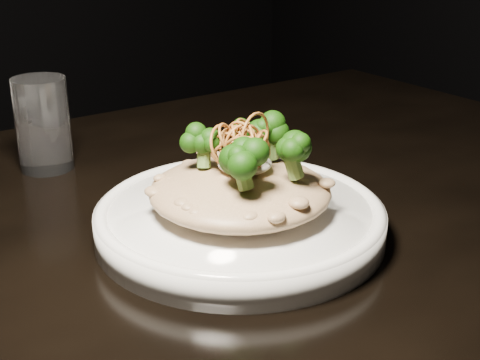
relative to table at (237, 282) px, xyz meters
name	(u,v)px	position (x,y,z in m)	size (l,w,h in m)	color
table	(237,282)	(0.00, 0.00, 0.00)	(1.10, 0.80, 0.75)	black
plate	(240,221)	(-0.03, -0.05, 0.10)	(0.27, 0.27, 0.03)	white
risotto	(240,191)	(-0.03, -0.05, 0.13)	(0.17, 0.17, 0.04)	brown
broccoli	(245,146)	(-0.03, -0.05, 0.17)	(0.13, 0.13, 0.05)	black
cheese	(245,164)	(-0.02, -0.05, 0.15)	(0.05, 0.05, 0.01)	white
shallots	(241,139)	(-0.03, -0.05, 0.18)	(0.05, 0.05, 0.03)	brown
drinking_glass	(43,124)	(-0.11, 0.23, 0.14)	(0.06, 0.06, 0.11)	white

